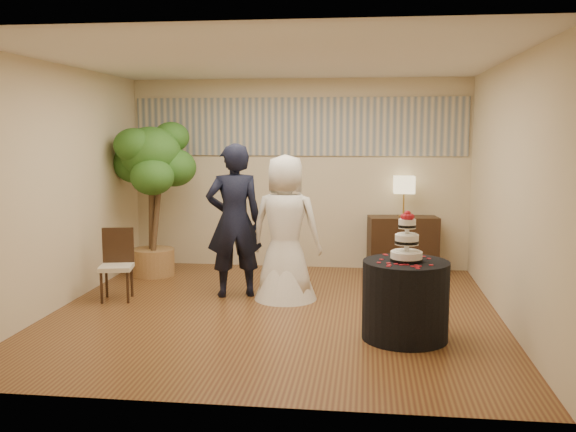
# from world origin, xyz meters

# --- Properties ---
(floor) EXTENTS (5.00, 5.00, 0.00)m
(floor) POSITION_xyz_m (0.00, 0.00, 0.00)
(floor) COLOR brown
(floor) RESTS_ON ground
(ceiling) EXTENTS (5.00, 5.00, 0.00)m
(ceiling) POSITION_xyz_m (0.00, 0.00, 2.80)
(ceiling) COLOR white
(ceiling) RESTS_ON wall_back
(wall_back) EXTENTS (5.00, 0.06, 2.80)m
(wall_back) POSITION_xyz_m (0.00, 2.50, 1.40)
(wall_back) COLOR beige
(wall_back) RESTS_ON ground
(wall_front) EXTENTS (5.00, 0.06, 2.80)m
(wall_front) POSITION_xyz_m (0.00, -2.50, 1.40)
(wall_front) COLOR beige
(wall_front) RESTS_ON ground
(wall_left) EXTENTS (0.06, 5.00, 2.80)m
(wall_left) POSITION_xyz_m (-2.50, 0.00, 1.40)
(wall_left) COLOR beige
(wall_left) RESTS_ON ground
(wall_right) EXTENTS (0.06, 5.00, 2.80)m
(wall_right) POSITION_xyz_m (2.50, 0.00, 1.40)
(wall_right) COLOR beige
(wall_right) RESTS_ON ground
(mural_border) EXTENTS (4.90, 0.02, 0.85)m
(mural_border) POSITION_xyz_m (0.00, 2.48, 2.10)
(mural_border) COLOR #A3A196
(mural_border) RESTS_ON wall_back
(groom) EXTENTS (0.80, 0.66, 1.89)m
(groom) POSITION_xyz_m (-0.60, 0.67, 0.95)
(groom) COLOR black
(groom) RESTS_ON floor
(bride) EXTENTS (0.97, 0.89, 1.76)m
(bride) POSITION_xyz_m (0.05, 0.60, 0.88)
(bride) COLOR white
(bride) RESTS_ON floor
(cake_table) EXTENTS (0.92, 0.92, 0.78)m
(cake_table) POSITION_xyz_m (1.41, -0.76, 0.39)
(cake_table) COLOR black
(cake_table) RESTS_ON floor
(wedding_cake) EXTENTS (0.31, 0.31, 0.50)m
(wedding_cake) POSITION_xyz_m (1.41, -0.76, 1.03)
(wedding_cake) COLOR white
(wedding_cake) RESTS_ON cake_table
(console) EXTENTS (1.03, 0.57, 0.82)m
(console) POSITION_xyz_m (1.54, 2.28, 0.41)
(console) COLOR black
(console) RESTS_ON floor
(table_lamp) EXTENTS (0.30, 0.30, 0.58)m
(table_lamp) POSITION_xyz_m (1.54, 2.28, 1.11)
(table_lamp) COLOR #CCBB86
(table_lamp) RESTS_ON console
(ficus_tree) EXTENTS (1.46, 1.46, 2.21)m
(ficus_tree) POSITION_xyz_m (-1.98, 1.65, 1.11)
(ficus_tree) COLOR #2F621F
(ficus_tree) RESTS_ON floor
(side_chair) EXTENTS (0.48, 0.49, 0.86)m
(side_chair) POSITION_xyz_m (-1.98, 0.29, 0.43)
(side_chair) COLOR black
(side_chair) RESTS_ON floor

